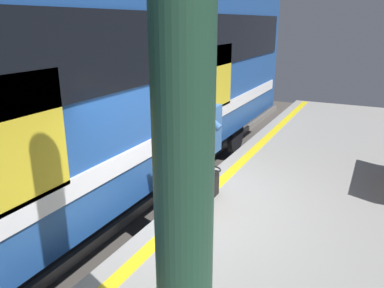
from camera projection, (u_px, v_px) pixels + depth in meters
name	position (u px, v px, depth m)	size (l,w,h in m)	color
ground_plane	(174.00, 261.00, 5.44)	(23.84, 23.84, 0.00)	#4C4742
platform	(315.00, 271.00, 4.48)	(15.85, 3.84, 0.91)	gray
safety_line	(193.00, 208.00, 5.03)	(15.53, 0.16, 0.01)	yellow
track_rail_near	(105.00, 235.00, 5.94)	(20.60, 0.08, 0.16)	slate
track_rail_far	(39.00, 215.00, 6.55)	(20.60, 0.08, 0.16)	slate
train_carriage	(66.00, 73.00, 5.68)	(12.87, 3.10, 3.98)	#1E478C
passenger	(206.00, 140.00, 4.61)	(0.57, 0.55, 1.66)	brown
handbag	(210.00, 184.00, 5.29)	(0.33, 0.30, 0.42)	black
station_column	(183.00, 122.00, 1.92)	(0.33, 0.33, 3.75)	#1E3F2D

